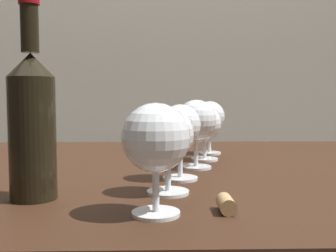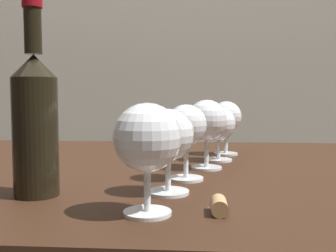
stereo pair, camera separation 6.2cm
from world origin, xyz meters
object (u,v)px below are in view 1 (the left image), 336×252
Objects in this scene: wine_glass_white at (180,127)px; wine_glass_rose at (210,118)px; wine_glass_cabernet at (156,140)px; wine_glass_pinot at (196,121)px; wine_bottle at (32,121)px; cork at (226,204)px; wine_glass_amber at (168,136)px; wine_glass_chardonnay at (205,124)px.

wine_glass_white is 0.33m from wine_glass_rose.
wine_glass_cabernet is 0.55m from wine_glass_rose.
wine_bottle is (-0.27, -0.24, 0.02)m from wine_glass_pinot.
wine_glass_white is 0.23m from cork.
wine_glass_pinot is 0.49× the size of wine_bottle.
wine_glass_cabernet is at bearing -104.38° from wine_glass_pinot.
wine_glass_amber is 0.23m from wine_glass_pinot.
wine_glass_amber is at bearing 80.53° from wine_glass_cabernet.
wine_glass_pinot is at bearing -106.30° from wine_glass_chardonnay.
wine_glass_rose is at bearing 54.25° from wine_bottle.
wine_glass_cabernet reaches higher than wine_glass_chardonnay.
wine_glass_cabernet and wine_glass_pinot have the same top height.
wine_glass_amber is at bearing -106.68° from wine_glass_chardonnay.
wine_glass_cabernet is at bearing -104.85° from wine_glass_chardonnay.
wine_glass_pinot is at bearing 42.25° from wine_bottle.
wine_glass_cabernet reaches higher than wine_glass_amber.
wine_glass_rose reaches higher than wine_glass_chardonnay.
cork is at bearing -95.04° from wine_glass_rose.
wine_glass_rose is at bearing 73.27° from wine_glass_white.
wine_glass_chardonnay is (0.07, 0.22, -0.01)m from wine_glass_white.
wine_glass_amber is (0.02, 0.11, -0.01)m from wine_glass_cabernet.
cork is at bearing -54.00° from wine_glass_amber.
wine_glass_chardonnay is 0.92× the size of wine_glass_rose.
wine_glass_rose is (0.02, 0.10, 0.01)m from wine_glass_chardonnay.
wine_bottle is at bearing 154.88° from wine_glass_cabernet.
wine_glass_cabernet is 1.00× the size of wine_glass_pinot.
wine_bottle reaches higher than wine_glass_rose.
wine_glass_cabernet is 1.05× the size of wine_glass_white.
cork is at bearing -76.62° from wine_glass_white.
wine_glass_white is 0.95× the size of wine_glass_pinot.
wine_glass_cabernet is 1.14× the size of wine_glass_chardonnay.
wine_glass_rose reaches higher than cork.
wine_bottle is at bearing -130.64° from wine_glass_chardonnay.
wine_glass_chardonnay is 0.10m from wine_glass_rose.
wine_glass_white is at bearing -108.08° from wine_glass_chardonnay.
wine_glass_cabernet is 1.09× the size of wine_glass_amber.
wine_glass_amber is 1.05× the size of wine_glass_chardonnay.
wine_glass_rose is 0.47× the size of wine_bottle.
wine_glass_chardonnay is at bearing 87.09° from cork.
cork is at bearing 6.05° from wine_glass_cabernet.
wine_glass_white is 3.29× the size of cork.
wine_glass_amber is 0.15m from cork.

